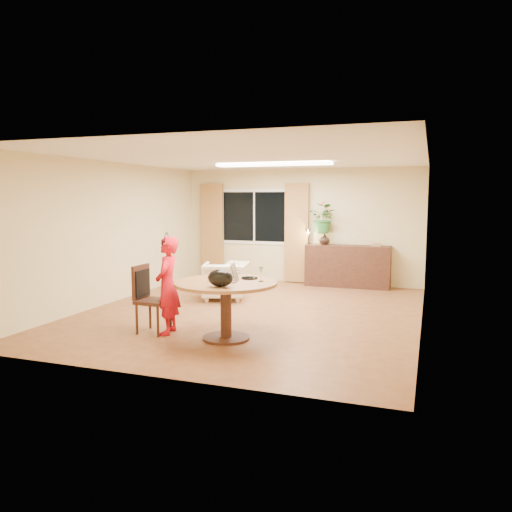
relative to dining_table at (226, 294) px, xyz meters
The scene contains 24 objects.
floor 1.76m from the dining_table, 97.52° to the left, with size 6.50×6.50×0.00m, color brown.
ceiling 2.57m from the dining_table, 97.52° to the left, with size 6.50×6.50×0.00m, color white.
wall_back 4.93m from the dining_table, 92.53° to the left, with size 5.50×5.50×0.00m, color #CDBC85.
wall_left 3.45m from the dining_table, 151.16° to the left, with size 6.50×6.50×0.00m, color #CDBC85.
wall_right 3.09m from the dining_table, 32.80° to the left, with size 6.50×6.50×0.00m, color #CDBC85.
window 5.11m from the dining_table, 105.13° to the left, with size 1.70×0.03×1.30m.
curtain_left 5.37m from the dining_table, 116.29° to the left, with size 0.55×0.08×2.25m, color #925F30.
curtain_right 4.82m from the dining_table, 93.18° to the left, with size 0.55×0.08×2.25m, color #925F30.
ceiling_panel 3.44m from the dining_table, 94.35° to the left, with size 2.20×0.35×0.05m, color white.
dining_table is the anchor object (origin of this frame).
dining_chair 1.13m from the dining_table, behind, with size 0.47×0.43×0.98m, color black, non-canonical shape.
child 0.90m from the dining_table, behind, with size 0.33×0.51×1.40m, color red.
laptop 0.31m from the dining_table, behind, with size 0.39×0.26×0.26m, color #B7B7BC, non-canonical shape.
tumbler 0.38m from the dining_table, 90.07° to the left, with size 0.08×0.08×0.12m, color white, non-canonical shape.
wine_glass 0.55m from the dining_table, 20.80° to the left, with size 0.07×0.07×0.20m, color white, non-canonical shape.
pot_lid 0.44m from the dining_table, 55.95° to the left, with size 0.23×0.23×0.04m, color white, non-canonical shape.
handbag 0.50m from the dining_table, 76.88° to the right, with size 0.34×0.20×0.23m, color black, non-canonical shape.
armchair 2.75m from the dining_table, 113.71° to the left, with size 0.76×0.78×0.71m, color #C3B59B.
throw 2.59m from the dining_table, 109.45° to the left, with size 0.45×0.55×0.03m, color beige, non-canonical shape.
sideboard 4.74m from the dining_table, 78.69° to the left, with size 1.83×0.45×0.91m, color black.
vase 4.68m from the dining_table, 84.98° to the left, with size 0.24×0.24×0.25m, color black.
bouquet 4.74m from the dining_table, 85.26° to the left, with size 0.59×0.51×0.66m, color #2B6526.
book_stack 4.90m from the dining_table, 71.80° to the left, with size 0.19×0.14×0.08m, color #8E6C48, non-canonical shape.
desk_lamp 4.62m from the dining_table, 89.38° to the left, with size 0.15×0.15×0.37m, color black, non-canonical shape.
Camera 1 is at (2.84, -7.84, 1.95)m, focal length 35.00 mm.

